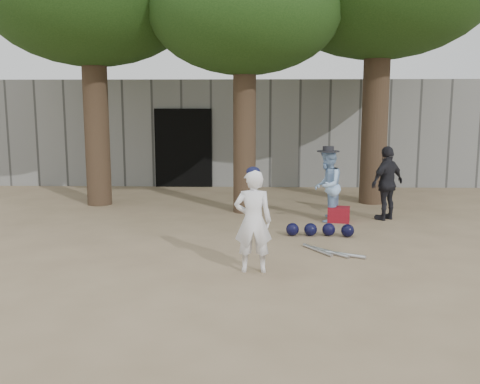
{
  "coord_description": "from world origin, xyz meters",
  "views": [
    {
      "loc": [
        0.84,
        -7.18,
        2.27
      ],
      "look_at": [
        0.6,
        1.0,
        0.95
      ],
      "focal_mm": 40.0,
      "sensor_mm": 36.0,
      "label": 1
    }
  ],
  "objects_px": {
    "boy_player": "(253,221)",
    "spectator_blue": "(327,186)",
    "spectator_dark": "(387,183)",
    "red_bag": "(339,214)"
  },
  "relations": [
    {
      "from": "boy_player",
      "to": "spectator_blue",
      "type": "relative_size",
      "value": 1.0
    },
    {
      "from": "boy_player",
      "to": "red_bag",
      "type": "distance_m",
      "value": 3.71
    },
    {
      "from": "boy_player",
      "to": "spectator_dark",
      "type": "relative_size",
      "value": 0.96
    },
    {
      "from": "spectator_dark",
      "to": "red_bag",
      "type": "relative_size",
      "value": 3.54
    },
    {
      "from": "spectator_blue",
      "to": "red_bag",
      "type": "height_order",
      "value": "spectator_blue"
    },
    {
      "from": "boy_player",
      "to": "spectator_blue",
      "type": "xyz_separation_m",
      "value": [
        1.45,
        3.33,
        -0.0
      ]
    },
    {
      "from": "spectator_blue",
      "to": "red_bag",
      "type": "relative_size",
      "value": 3.39
    },
    {
      "from": "spectator_dark",
      "to": "boy_player",
      "type": "bearing_deg",
      "value": 15.09
    },
    {
      "from": "spectator_blue",
      "to": "red_bag",
      "type": "bearing_deg",
      "value": 89.83
    },
    {
      "from": "boy_player",
      "to": "spectator_dark",
      "type": "height_order",
      "value": "spectator_dark"
    }
  ]
}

